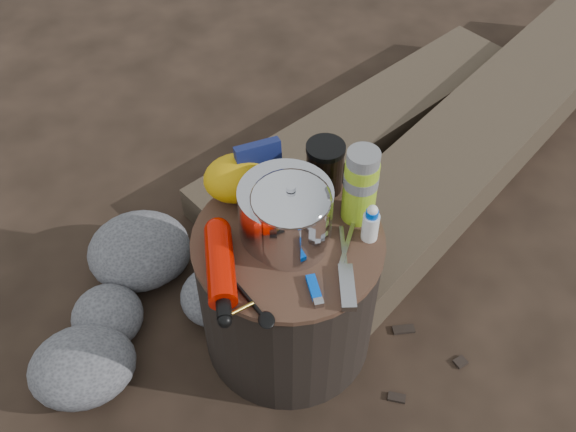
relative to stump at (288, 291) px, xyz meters
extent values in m
plane|color=black|center=(0.00, 0.00, -0.20)|extent=(60.00, 60.00, 0.00)
cylinder|color=black|center=(0.00, 0.00, 0.00)|extent=(0.44, 0.44, 0.40)
cube|color=#413527|center=(0.78, 0.52, -0.12)|extent=(1.69, 1.31, 0.16)
cube|color=#413527|center=(0.44, 0.71, -0.14)|extent=(1.31, 0.85, 0.11)
cylinder|color=silver|center=(0.00, 0.03, 0.26)|extent=(0.21, 0.21, 0.13)
cylinder|color=silver|center=(0.00, -0.01, 0.29)|extent=(0.17, 0.17, 0.17)
cylinder|color=#A0CB23|center=(0.17, 0.03, 0.30)|extent=(0.08, 0.08, 0.19)
cylinder|color=black|center=(0.12, 0.14, 0.27)|extent=(0.09, 0.09, 0.13)
ellipsoid|color=#DAA209|center=(-0.08, 0.17, 0.25)|extent=(0.16, 0.13, 0.11)
cube|color=#121A4C|center=(-0.03, 0.17, 0.27)|extent=(0.11, 0.04, 0.14)
cube|color=blue|center=(0.02, -0.15, 0.21)|extent=(0.02, 0.08, 0.01)
cube|color=#A0A0A4|center=(0.09, -0.16, 0.21)|extent=(0.06, 0.12, 0.02)
cylinder|color=white|center=(0.18, -0.04, 0.25)|extent=(0.04, 0.04, 0.09)
camera|label=1|loc=(-0.23, -0.92, 1.33)|focal=40.95mm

